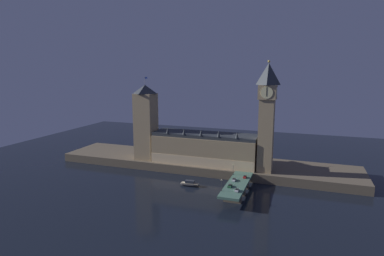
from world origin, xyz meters
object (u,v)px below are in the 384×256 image
Objects in this scene: car_northbound_lead at (234,180)px; car_southbound_lead at (237,190)px; clock_tower at (267,114)px; boat_upstream at (190,184)px; street_lamp_near at (222,184)px; car_southbound_trail at (245,177)px; car_northbound_trail at (230,186)px; street_lamp_far at (233,168)px; victoria_tower at (146,122)px.

car_northbound_lead is 16.95m from car_southbound_lead.
clock_tower is 5.47× the size of boat_upstream.
clock_tower reaches higher than boat_upstream.
car_northbound_lead is (-14.50, -27.48, -36.54)m from clock_tower.
car_southbound_trail is at bearing 72.66° from street_lamp_near.
clock_tower is 16.63× the size of car_southbound_lead.
clock_tower reaches higher than car_northbound_lead.
car_northbound_trail is 1.03× the size of car_southbound_lead.
car_southbound_lead is at bearing -102.14° from clock_tower.
street_lamp_near reaches higher than car_southbound_trail.
street_lamp_far is at bearing 105.01° from car_northbound_lead.
victoria_tower is 83.83m from car_northbound_lead.
street_lamp_far is at bearing 97.71° from car_northbound_trail.
boat_upstream is at bearing -147.37° from clock_tower.
car_northbound_trail is 8.91m from street_lamp_near.
car_northbound_trail is at bearing -90.00° from car_northbound_lead.
car_southbound_trail reaches higher than car_northbound_lead.
car_southbound_trail is 0.54× the size of street_lamp_far.
car_southbound_lead is (5.12, -5.35, 0.01)m from car_northbound_trail.
car_northbound_trail is (0.00, -10.81, -0.02)m from car_northbound_lead.
car_southbound_lead reaches higher than car_northbound_trail.
clock_tower is 1.18× the size of victoria_tower.
street_lamp_near is at bearing -90.00° from street_lamp_far.
car_southbound_lead is at bearing -26.11° from boat_upstream.
street_lamp_near reaches higher than car_northbound_lead.
boat_upstream is at bearing -32.98° from victoria_tower.
street_lamp_far is (0.00, 29.44, 0.16)m from street_lamp_near.
clock_tower reaches higher than street_lamp_near.
boat_upstream is at bearing 153.89° from car_southbound_lead.
victoria_tower is 88.65m from street_lamp_near.
victoria_tower is 13.78× the size of car_northbound_trail.
victoria_tower reaches higher than car_northbound_trail.
car_southbound_lead is 28.61m from street_lamp_far.
clock_tower reaches higher than car_southbound_trail.
car_southbound_trail is at bearing 90.00° from car_southbound_lead.
street_lamp_far is at bearing -14.82° from victoria_tower.
clock_tower is at bearing 77.86° from car_southbound_lead.
clock_tower reaches higher than car_northbound_trail.
victoria_tower is at bearing 145.79° from street_lamp_near.
victoria_tower is at bearing 178.51° from clock_tower.
car_southbound_lead is (5.12, -16.16, -0.00)m from car_northbound_lead.
car_northbound_lead is at bearing -21.97° from victoria_tower.
victoria_tower is 8.71× the size of street_lamp_far.
boat_upstream is (-42.67, -27.32, -42.74)m from clock_tower.
street_lamp_near is (-17.46, -45.89, -32.96)m from clock_tower.
street_lamp_near is at bearing -99.13° from car_northbound_lead.
victoria_tower is at bearing 158.03° from car_northbound_lead.
car_southbound_trail is 9.59m from street_lamp_far.
car_northbound_trail is at bearing -105.64° from car_southbound_trail.
car_southbound_trail is 27.33m from street_lamp_near.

